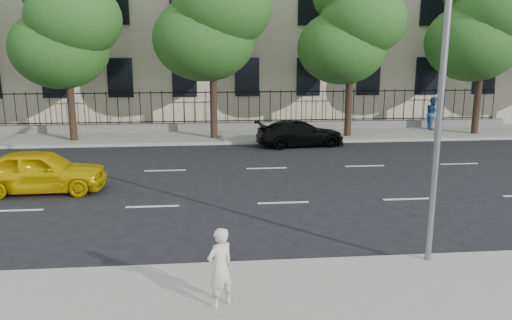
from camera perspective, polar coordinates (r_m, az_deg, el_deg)
The scene contains 14 objects.
ground at distance 13.21m, azimuth 4.74°, elevation -8.20°, with size 120.00×120.00×0.00m, color black.
near_sidewalk at distance 9.63m, azimuth 9.06°, elevation -16.26°, with size 60.00×4.00×0.15m, color gray.
far_sidewalk at distance 26.63m, azimuth -0.51°, elevation 2.79°, with size 60.00×4.00×0.15m, color gray.
lane_markings at distance 17.67m, azimuth 2.05°, elevation -2.67°, with size 49.60×4.62×0.01m, color silver, non-canonical shape.
iron_fence at distance 28.21m, azimuth -0.81°, elevation 4.53°, with size 30.00×0.50×2.20m.
street_light at distance 11.39m, azimuth 19.76°, elevation 14.21°, with size 0.25×3.32×8.05m.
tree_b at distance 26.38m, azimuth -20.86°, elevation 14.46°, with size 5.53×5.12×8.97m.
tree_c at distance 25.54m, azimuth -4.99°, elevation 16.58°, with size 5.89×5.50×9.80m.
tree_d at distance 26.53m, azimuth 10.89°, elevation 15.02°, with size 5.34×4.94×8.84m.
tree_e at distance 29.25m, azimuth 24.66°, elevation 14.60°, with size 5.71×5.31×9.46m.
yellow_taxi at distance 17.94m, azimuth -23.45°, elevation -1.17°, with size 1.69×4.21×1.43m, color #D8B305.
black_sedan at distance 24.28m, azimuth 5.07°, elevation 3.06°, with size 1.74×4.28×1.24m, color black.
woman_near at distance 9.10m, azimuth -4.12°, elevation -12.15°, with size 0.54×0.36×1.49m, color beige.
pedestrian_far at distance 29.84m, azimuth 19.54°, elevation 5.06°, with size 0.89×0.69×1.83m, color #264D89.
Camera 1 is at (-2.23, -12.13, 4.74)m, focal length 35.00 mm.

